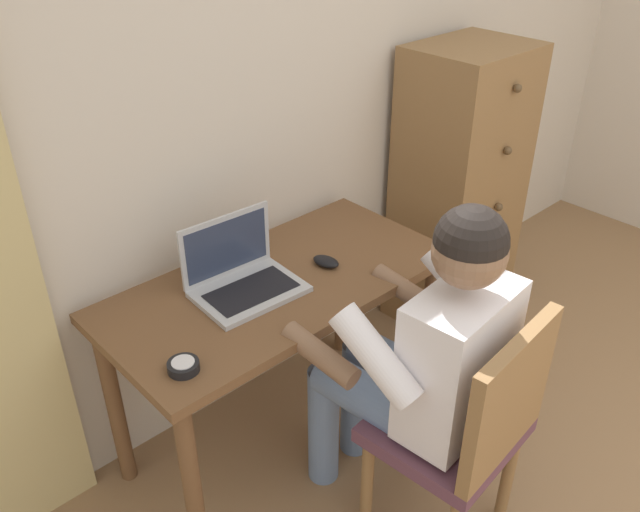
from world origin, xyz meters
name	(u,v)px	position (x,y,z in m)	size (l,w,h in m)	color
wall_back	(318,75)	(0.00, 2.20, 1.25)	(4.80, 0.05, 2.50)	beige
desk	(279,307)	(-0.52, 1.83, 0.62)	(1.21, 0.59, 0.73)	brown
dresser	(458,191)	(0.63, 1.94, 0.65)	(0.51, 0.44, 1.31)	olive
chair	(467,427)	(-0.40, 1.11, 0.51)	(0.46, 0.44, 0.90)	#60394A
person_seated	(421,353)	(-0.42, 1.29, 0.69)	(0.56, 0.61, 1.21)	#6B84AD
laptop	(242,275)	(-0.64, 1.88, 0.78)	(0.35, 0.27, 0.24)	#B7BABF
computer_mouse	(326,261)	(-0.34, 1.79, 0.75)	(0.06, 0.10, 0.03)	black
desk_clock	(183,366)	(-1.00, 1.66, 0.75)	(0.09, 0.09, 0.03)	black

